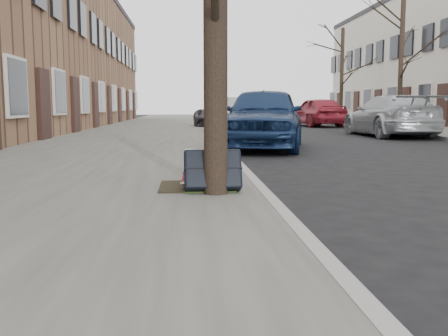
{
  "coord_description": "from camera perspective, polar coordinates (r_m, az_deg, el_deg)",
  "views": [
    {
      "loc": [
        -2.1,
        -4.53,
        1.05
      ],
      "look_at": [
        -1.71,
        0.8,
        0.39
      ],
      "focal_mm": 40.0,
      "sensor_mm": 36.0,
      "label": 1
    }
  ],
  "objects": [
    {
      "name": "suitcase_navy",
      "position": [
        5.42,
        -1.31,
        -0.22
      ],
      "size": [
        0.63,
        0.38,
        0.49
      ],
      "primitive_type": "cube",
      "rotation": [
        -0.42,
        0.0,
        0.03
      ],
      "color": "black",
      "rests_on": "near_sidewalk"
    },
    {
      "name": "car_far_front",
      "position": [
        18.43,
        18.4,
        5.66
      ],
      "size": [
        2.01,
        4.93,
        1.43
      ],
      "primitive_type": "imported",
      "rotation": [
        0.0,
        0.0,
        3.14
      ],
      "color": "#AAAEB2",
      "rests_on": "ground"
    },
    {
      "name": "near_sidewalk",
      "position": [
        19.63,
        -8.87,
        4.08
      ],
      "size": [
        5.0,
        70.0,
        0.12
      ],
      "primitive_type": "cube",
      "color": "slate",
      "rests_on": "ground"
    },
    {
      "name": "car_far_back",
      "position": [
        26.83,
        10.51,
        6.33
      ],
      "size": [
        2.43,
        4.69,
        1.53
      ],
      "primitive_type": "imported",
      "rotation": [
        0.0,
        0.0,
        3.29
      ],
      "color": "maroon",
      "rests_on": "ground"
    },
    {
      "name": "suitcase_red",
      "position": [
        5.61,
        -1.59,
        -0.19
      ],
      "size": [
        0.65,
        0.49,
        0.45
      ],
      "primitive_type": "cube",
      "rotation": [
        -0.42,
        0.0,
        -0.34
      ],
      "color": "maroon",
      "rests_on": "near_sidewalk"
    },
    {
      "name": "far_sidewalk",
      "position": [
        21.92,
        22.73,
        3.92
      ],
      "size": [
        4.0,
        70.0,
        0.12
      ],
      "primitive_type": "cube",
      "color": "slate",
      "rests_on": "ground"
    },
    {
      "name": "tree_far_c",
      "position": [
        31.35,
        13.31,
        10.27
      ],
      "size": [
        0.22,
        0.22,
        5.58
      ],
      "primitive_type": "cylinder",
      "color": "black",
      "rests_on": "far_sidewalk"
    },
    {
      "name": "car_near_front",
      "position": [
        12.5,
        4.61,
        5.79
      ],
      "size": [
        2.86,
        4.87,
        1.56
      ],
      "primitive_type": "imported",
      "rotation": [
        0.0,
        0.0,
        -0.24
      ],
      "color": "#13264C",
      "rests_on": "ground"
    },
    {
      "name": "tree_far_b",
      "position": [
        23.47,
        19.56,
        11.1
      ],
      "size": [
        0.21,
        0.21,
        5.5
      ],
      "primitive_type": "cylinder",
      "color": "black",
      "rests_on": "far_sidewalk"
    },
    {
      "name": "car_near_back",
      "position": [
        24.75,
        0.18,
        6.19
      ],
      "size": [
        3.64,
        5.32,
        1.35
      ],
      "primitive_type": "imported",
      "rotation": [
        0.0,
        0.0,
        -0.32
      ],
      "color": "#403F44",
      "rests_on": "ground"
    },
    {
      "name": "car_near_mid",
      "position": [
        19.54,
        1.93,
        6.04
      ],
      "size": [
        2.47,
        4.51,
        1.41
      ],
      "primitive_type": "imported",
      "rotation": [
        0.0,
        0.0,
        -0.24
      ],
      "color": "#B2B3B9",
      "rests_on": "ground"
    },
    {
      "name": "dirt_patch",
      "position": [
        5.81,
        -3.16,
        -2.09
      ],
      "size": [
        0.85,
        0.85,
        0.02
      ],
      "primitive_type": "cube",
      "color": "black",
      "rests_on": "near_sidewalk"
    },
    {
      "name": "ground",
      "position": [
        5.1,
        20.27,
        -5.25
      ],
      "size": [
        120.0,
        120.0,
        0.0
      ],
      "primitive_type": "plane",
      "color": "black",
      "rests_on": "ground"
    }
  ]
}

